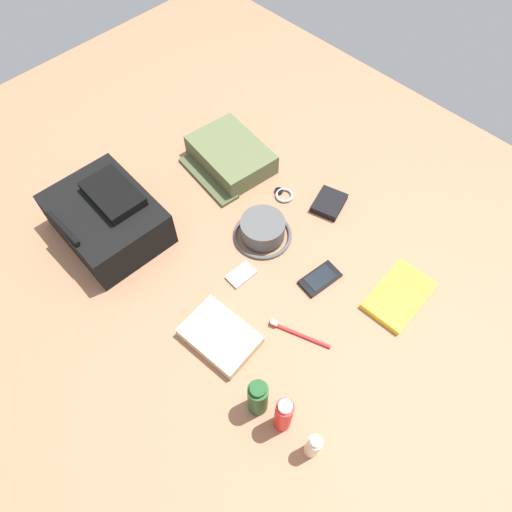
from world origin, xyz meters
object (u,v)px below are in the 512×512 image
(toiletry_pouch, at_px, (230,156))
(paperback_novel, at_px, (399,296))
(folded_towel, at_px, (220,336))
(sunscreen_spray, at_px, (283,415))
(wallet, at_px, (329,203))
(media_player, at_px, (240,274))
(cell_phone, at_px, (320,279))
(bucket_hat, at_px, (263,230))
(wristwatch, at_px, (284,195))
(backpack, at_px, (108,218))
(toothbrush, at_px, (296,333))
(lotion_bottle, at_px, (313,446))
(shampoo_bottle, at_px, (258,398))

(toiletry_pouch, relative_size, paperback_novel, 1.42)
(folded_towel, bearing_deg, sunscreen_spray, 171.08)
(toiletry_pouch, bearing_deg, wallet, -164.52)
(media_player, bearing_deg, cell_phone, -139.03)
(bucket_hat, bearing_deg, toiletry_pouch, -25.18)
(bucket_hat, relative_size, paperback_novel, 0.87)
(paperback_novel, bearing_deg, wristwatch, -4.60)
(wallet, bearing_deg, sunscreen_spray, 103.96)
(backpack, distance_m, cell_phone, 0.67)
(sunscreen_spray, xyz_separation_m, wallet, (0.37, -0.61, -0.07))
(wristwatch, xyz_separation_m, wallet, (-0.13, -0.08, 0.01))
(toothbrush, distance_m, folded_towel, 0.21)
(paperback_novel, bearing_deg, toiletry_pouch, -1.15)
(lotion_bottle, height_order, wristwatch, lotion_bottle)
(paperback_novel, relative_size, cell_phone, 1.64)
(backpack, height_order, lotion_bottle, backpack)
(cell_phone, relative_size, wristwatch, 1.83)
(shampoo_bottle, height_order, paperback_novel, shampoo_bottle)
(cell_phone, bearing_deg, wallet, -55.02)
(wristwatch, bearing_deg, folded_towel, 114.53)
(shampoo_bottle, height_order, folded_towel, shampoo_bottle)
(wristwatch, relative_size, toothbrush, 0.41)
(paperback_novel, bearing_deg, toothbrush, 65.63)
(toiletry_pouch, distance_m, toothbrush, 0.67)
(cell_phone, bearing_deg, paperback_novel, -149.45)
(wallet, bearing_deg, paperback_novel, 145.41)
(sunscreen_spray, xyz_separation_m, wristwatch, (0.50, -0.54, -0.08))
(wristwatch, bearing_deg, backpack, 60.03)
(backpack, distance_m, toiletry_pouch, 0.47)
(lotion_bottle, height_order, wallet, lotion_bottle)
(lotion_bottle, bearing_deg, toiletry_pouch, -31.59)
(cell_phone, bearing_deg, backpack, 29.80)
(bucket_hat, xyz_separation_m, paperback_novel, (-0.43, -0.13, -0.02))
(wristwatch, bearing_deg, cell_phone, 152.04)
(toiletry_pouch, bearing_deg, sunscreen_spray, 145.09)
(backpack, relative_size, cell_phone, 2.70)
(media_player, relative_size, toothbrush, 0.50)
(lotion_bottle, bearing_deg, paperback_novel, -78.99)
(sunscreen_spray, height_order, media_player, sunscreen_spray)
(toiletry_pouch, bearing_deg, paperback_novel, 178.85)
(folded_towel, bearing_deg, toothbrush, -131.15)
(shampoo_bottle, xyz_separation_m, toothbrush, (0.06, -0.21, -0.07))
(paperback_novel, bearing_deg, wallet, -17.74)
(folded_towel, bearing_deg, toiletry_pouch, -45.59)
(toiletry_pouch, height_order, wristwatch, toiletry_pouch)
(backpack, bearing_deg, bucket_hat, -136.90)
(backpack, height_order, paperback_novel, backpack)
(lotion_bottle, bearing_deg, media_player, -24.82)
(bucket_hat, xyz_separation_m, lotion_bottle, (-0.53, 0.37, 0.03))
(paperback_novel, height_order, media_player, paperback_novel)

